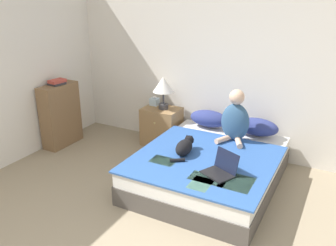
% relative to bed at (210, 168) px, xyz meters
% --- Properties ---
extents(wall_back, '(6.12, 0.05, 2.55)m').
position_rel_bed_xyz_m(wall_back, '(-0.01, 1.03, 1.07)').
color(wall_back, silver).
rests_on(wall_back, ground_plane).
extents(wall_side, '(0.05, 4.30, 2.55)m').
position_rel_bed_xyz_m(wall_side, '(-2.60, -0.64, 1.07)').
color(wall_side, silver).
rests_on(wall_side, ground_plane).
extents(bed, '(1.57, 1.92, 0.42)m').
position_rel_bed_xyz_m(bed, '(0.00, 0.00, 0.00)').
color(bed, '#4C4742').
rests_on(bed, ground_plane).
extents(pillow_near, '(0.55, 0.30, 0.23)m').
position_rel_bed_xyz_m(pillow_near, '(-0.34, 0.79, 0.32)').
color(pillow_near, navy).
rests_on(pillow_near, bed).
extents(pillow_far, '(0.55, 0.30, 0.23)m').
position_rel_bed_xyz_m(pillow_far, '(0.34, 0.79, 0.32)').
color(pillow_far, navy).
rests_on(pillow_far, bed).
extents(person_sitting, '(0.37, 0.36, 0.67)m').
position_rel_bed_xyz_m(person_sitting, '(0.13, 0.49, 0.49)').
color(person_sitting, '#33567A').
rests_on(person_sitting, bed).
extents(cat_tabby, '(0.20, 0.50, 0.18)m').
position_rel_bed_xyz_m(cat_tabby, '(-0.26, -0.18, 0.30)').
color(cat_tabby, black).
rests_on(cat_tabby, bed).
extents(laptop_open, '(0.40, 0.38, 0.24)m').
position_rel_bed_xyz_m(laptop_open, '(0.28, -0.44, 0.26)').
color(laptop_open, black).
rests_on(laptop_open, bed).
extents(nightstand, '(0.54, 0.43, 0.57)m').
position_rel_bed_xyz_m(nightstand, '(-1.09, 0.76, 0.08)').
color(nightstand, '#937047').
rests_on(nightstand, ground_plane).
extents(table_lamp, '(0.31, 0.31, 0.48)m').
position_rel_bed_xyz_m(table_lamp, '(-1.05, 0.76, 0.72)').
color(table_lamp, '#38383D').
rests_on(table_lamp, nightstand).
extents(tissue_box, '(0.12, 0.12, 0.14)m').
position_rel_bed_xyz_m(tissue_box, '(-1.26, 0.85, 0.43)').
color(tissue_box, silver).
rests_on(tissue_box, nightstand).
extents(bookshelf, '(0.25, 0.62, 0.94)m').
position_rel_bed_xyz_m(bookshelf, '(-2.42, 0.05, 0.26)').
color(bookshelf, brown).
rests_on(bookshelf, ground_plane).
extents(book_stack_top, '(0.20, 0.25, 0.07)m').
position_rel_bed_xyz_m(book_stack_top, '(-2.42, 0.05, 0.77)').
color(book_stack_top, '#2D2D33').
rests_on(book_stack_top, bookshelf).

